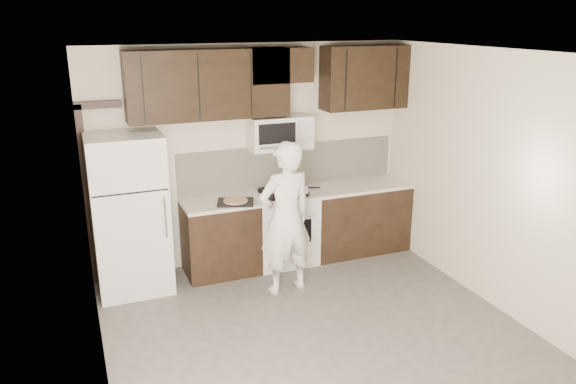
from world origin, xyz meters
TOP-DOWN VIEW (x-y plane):
  - floor at (0.00, 0.00)m, footprint 4.50×4.50m
  - back_wall at (0.00, 2.25)m, footprint 4.00×0.00m
  - ceiling at (0.00, 0.00)m, footprint 4.50×4.50m
  - counter_run at (0.60, 1.94)m, footprint 2.95×0.64m
  - stove at (0.30, 1.94)m, footprint 0.76×0.66m
  - backsplash at (0.50, 2.24)m, footprint 2.90×0.02m
  - upper_cabinets at (0.21, 2.08)m, footprint 3.48×0.35m
  - microwave at (0.30, 2.06)m, footprint 0.76×0.42m
  - refrigerator at (-1.55, 1.89)m, footprint 0.80×0.76m
  - door_trim at (-1.92, 2.21)m, footprint 0.50×0.08m
  - saucepan at (0.48, 1.79)m, footprint 0.31×0.19m
  - baking_tray at (-0.36, 1.79)m, footprint 0.50×0.43m
  - pizza at (-0.36, 1.79)m, footprint 0.36×0.36m
  - person at (0.04, 1.20)m, footprint 0.68×0.50m

SIDE VIEW (x-z plane):
  - floor at x=0.00m, z-range 0.00..0.00m
  - counter_run at x=0.60m, z-range 0.00..0.91m
  - stove at x=0.30m, z-range -0.01..0.93m
  - person at x=0.04m, z-range 0.00..1.74m
  - refrigerator at x=-1.55m, z-range 0.00..1.80m
  - baking_tray at x=-0.36m, z-range 0.91..0.93m
  - pizza at x=-0.36m, z-range 0.93..0.95m
  - saucepan at x=0.48m, z-range 0.89..1.07m
  - backsplash at x=0.50m, z-range 0.91..1.45m
  - door_trim at x=-1.92m, z-range 0.19..2.31m
  - back_wall at x=0.00m, z-range -0.65..3.35m
  - microwave at x=0.30m, z-range 1.45..1.85m
  - upper_cabinets at x=0.21m, z-range 1.89..2.67m
  - ceiling at x=0.00m, z-range 2.70..2.70m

